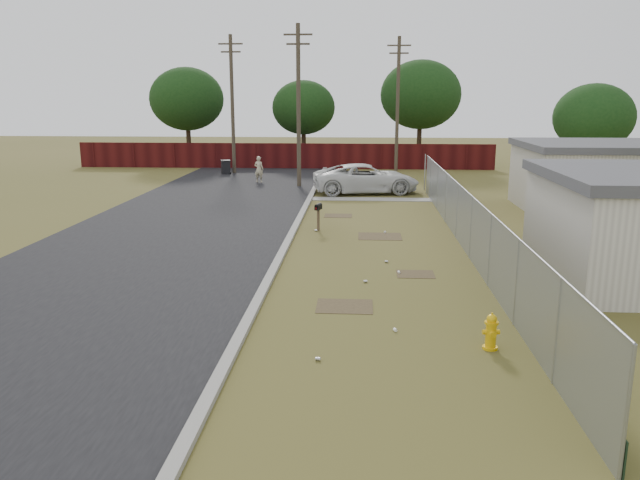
# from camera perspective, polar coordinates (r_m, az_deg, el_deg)

# --- Properties ---
(ground) EXTENTS (120.00, 120.00, 0.00)m
(ground) POSITION_cam_1_polar(r_m,az_deg,el_deg) (20.39, 4.89, -1.52)
(ground) COLOR brown
(ground) RESTS_ON ground
(street) EXTENTS (15.10, 60.00, 0.12)m
(street) POSITION_cam_1_polar(r_m,az_deg,el_deg) (28.94, -8.92, 2.75)
(street) COLOR black
(street) RESTS_ON ground
(chainlink_fence) EXTENTS (0.10, 27.06, 2.02)m
(chainlink_fence) POSITION_cam_1_polar(r_m,az_deg,el_deg) (21.50, 13.23, 1.12)
(chainlink_fence) COLOR gray
(chainlink_fence) RESTS_ON ground
(privacy_fence) EXTENTS (30.00, 0.12, 1.80)m
(privacy_fence) POSITION_cam_1_polar(r_m,az_deg,el_deg) (45.27, -3.35, 7.68)
(privacy_fence) COLOR #420E0E
(privacy_fence) RESTS_ON ground
(utility_poles) EXTENTS (12.60, 8.24, 9.00)m
(utility_poles) POSITION_cam_1_polar(r_m,az_deg,el_deg) (40.53, -0.83, 12.45)
(utility_poles) COLOR #453C2E
(utility_poles) RESTS_ON ground
(horizon_trees) EXTENTS (33.32, 31.94, 7.78)m
(horizon_trees) POSITION_cam_1_polar(r_m,az_deg,el_deg) (43.31, 5.58, 12.35)
(horizon_trees) COLOR #372619
(horizon_trees) RESTS_ON ground
(fire_hydrant) EXTENTS (0.36, 0.36, 0.79)m
(fire_hydrant) POSITION_cam_1_polar(r_m,az_deg,el_deg) (13.42, 15.37, -8.13)
(fire_hydrant) COLOR #EEB80C
(fire_hydrant) RESTS_ON ground
(mailbox) EXTENTS (0.28, 0.46, 1.07)m
(mailbox) POSITION_cam_1_polar(r_m,az_deg,el_deg) (24.05, -0.15, 2.83)
(mailbox) COLOR brown
(mailbox) RESTS_ON ground
(pickup_truck) EXTENTS (6.02, 3.57, 1.57)m
(pickup_truck) POSITION_cam_1_polar(r_m,az_deg,el_deg) (33.68, 4.22, 5.63)
(pickup_truck) COLOR silver
(pickup_truck) RESTS_ON ground
(pedestrian) EXTENTS (0.66, 0.52, 1.59)m
(pedestrian) POSITION_cam_1_polar(r_m,az_deg,el_deg) (37.92, -5.61, 6.44)
(pedestrian) COLOR #C0B38D
(pedestrian) RESTS_ON ground
(trash_bin) EXTENTS (0.79, 0.77, 0.93)m
(trash_bin) POSITION_cam_1_polar(r_m,az_deg,el_deg) (42.34, -8.62, 6.62)
(trash_bin) COLOR black
(trash_bin) RESTS_ON ground
(scattered_litter) EXTENTS (2.96, 12.11, 0.07)m
(scattered_litter) POSITION_cam_1_polar(r_m,az_deg,el_deg) (18.56, 4.27, -2.85)
(scattered_litter) COLOR white
(scattered_litter) RESTS_ON ground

